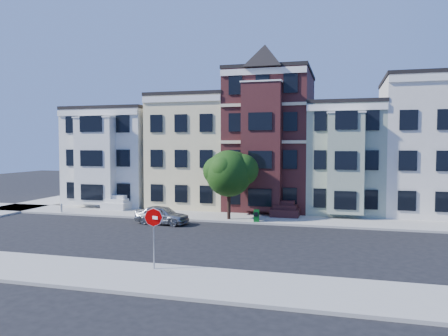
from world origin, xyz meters
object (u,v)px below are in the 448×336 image
(street_tree, at_px, (229,177))
(fire_hydrant, at_px, (61,209))
(parked_car, at_px, (162,215))
(newspaper_box, at_px, (256,216))
(stop_sign, at_px, (154,235))

(street_tree, height_order, fire_hydrant, street_tree)
(parked_car, distance_m, newspaper_box, 6.88)
(street_tree, bearing_deg, fire_hydrant, -178.12)
(street_tree, xyz_separation_m, newspaper_box, (2.24, -0.59, -2.78))
(stop_sign, bearing_deg, street_tree, 104.75)
(newspaper_box, distance_m, fire_hydrant, 16.55)
(street_tree, relative_size, parked_car, 1.61)
(street_tree, xyz_separation_m, stop_sign, (0.09, -13.78, -1.66))
(street_tree, relative_size, fire_hydrant, 10.77)
(parked_car, distance_m, fire_hydrant, 10.17)
(stop_sign, bearing_deg, fire_hydrant, 151.63)
(stop_sign, bearing_deg, newspaper_box, 95.11)
(parked_car, relative_size, stop_sign, 1.28)
(parked_car, distance_m, stop_sign, 12.12)
(street_tree, bearing_deg, stop_sign, -89.62)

